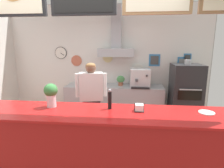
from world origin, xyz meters
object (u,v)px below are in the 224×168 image
object	(u,v)px
potted_rosemary	(89,80)
pizza_oven	(185,96)
pepper_grinder	(110,99)
condiment_plate	(207,113)
shop_worker	(92,101)
espresso_machine	(140,78)
potted_basil	(121,80)
napkin_holder	(139,108)
basil_vase	(51,94)

from	to	relation	value
potted_rosemary	pizza_oven	bearing A→B (deg)	-7.57
pizza_oven	pepper_grinder	bearing A→B (deg)	-128.99
potted_rosemary	condiment_plate	bearing A→B (deg)	-47.90
shop_worker	espresso_machine	distance (m)	1.51
shop_worker	pepper_grinder	bearing A→B (deg)	102.30
potted_basil	napkin_holder	bearing A→B (deg)	-80.98
pizza_oven	pepper_grinder	size ratio (longest dim) A/B	5.77
pizza_oven	potted_basil	xyz separation A→B (m)	(-1.50, 0.32, 0.30)
shop_worker	napkin_holder	size ratio (longest dim) A/B	12.15
condiment_plate	pizza_oven	bearing A→B (deg)	81.44
potted_rosemary	basil_vase	size ratio (longest dim) A/B	0.73
potted_rosemary	basil_vase	xyz separation A→B (m)	(-0.03, -2.20, 0.22)
shop_worker	napkin_holder	distance (m)	1.42
condiment_plate	basil_vase	world-z (taller)	basil_vase
pizza_oven	shop_worker	world-z (taller)	pizza_oven
potted_rosemary	napkin_holder	size ratio (longest dim) A/B	1.85
shop_worker	potted_rosemary	distance (m)	1.21
condiment_plate	napkin_holder	bearing A→B (deg)	-179.66
condiment_plate	napkin_holder	distance (m)	0.85
condiment_plate	pepper_grinder	bearing A→B (deg)	178.16
pizza_oven	basil_vase	world-z (taller)	pizza_oven
shop_worker	basil_vase	world-z (taller)	shop_worker
potted_basil	pepper_grinder	world-z (taller)	pepper_grinder
espresso_machine	napkin_holder	size ratio (longest dim) A/B	4.00
napkin_holder	potted_basil	bearing A→B (deg)	99.02
pizza_oven	shop_worker	distance (m)	2.18
potted_basil	basil_vase	distance (m)	2.38
basil_vase	potted_rosemary	bearing A→B (deg)	89.17
pizza_oven	potted_basil	distance (m)	1.56
shop_worker	condiment_plate	bearing A→B (deg)	135.64
shop_worker	potted_basil	distance (m)	1.29
shop_worker	napkin_holder	world-z (taller)	shop_worker
pizza_oven	pepper_grinder	distance (m)	2.48
pizza_oven	napkin_holder	world-z (taller)	pizza_oven
potted_basil	condiment_plate	bearing A→B (deg)	-61.79
potted_rosemary	condiment_plate	xyz separation A→B (m)	(2.03, -2.24, 0.04)
potted_rosemary	potted_basil	size ratio (longest dim) A/B	0.96
shop_worker	potted_basil	world-z (taller)	shop_worker
pepper_grinder	potted_rosemary	bearing A→B (deg)	109.59
pizza_oven	potted_basil	world-z (taller)	pizza_oven
pizza_oven	napkin_holder	distance (m)	2.28
pepper_grinder	condiment_plate	world-z (taller)	pepper_grinder
espresso_machine	condiment_plate	world-z (taller)	espresso_machine
basil_vase	shop_worker	bearing A→B (deg)	71.78
potted_rosemary	basil_vase	distance (m)	2.21
pepper_grinder	espresso_machine	bearing A→B (deg)	76.72
pepper_grinder	napkin_holder	bearing A→B (deg)	-6.53
espresso_machine	pepper_grinder	world-z (taller)	pepper_grinder
shop_worker	napkin_holder	bearing A→B (deg)	116.38
espresso_machine	basil_vase	size ratio (longest dim) A/B	1.58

